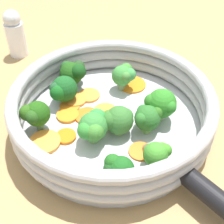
% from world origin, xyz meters
% --- Properties ---
extents(ground_plane, '(4.00, 4.00, 0.00)m').
position_xyz_m(ground_plane, '(0.00, 0.00, 0.00)').
color(ground_plane, '#9B7A4C').
extents(skillet, '(0.29, 0.29, 0.02)m').
position_xyz_m(skillet, '(0.00, 0.00, 0.01)').
color(skillet, '#B2B5B7').
rests_on(skillet, ground_plane).
extents(skillet_rim_wall, '(0.31, 0.31, 0.06)m').
position_xyz_m(skillet_rim_wall, '(0.00, 0.00, 0.05)').
color(skillet_rim_wall, '#AFAEB0').
rests_on(skillet_rim_wall, skillet).
extents(skillet_rivet_left, '(0.01, 0.01, 0.01)m').
position_xyz_m(skillet_rivet_left, '(-0.04, -0.13, 0.02)').
color(skillet_rivet_left, '#AEB1B7').
rests_on(skillet_rivet_left, skillet).
extents(skillet_rivet_right, '(0.01, 0.01, 0.01)m').
position_xyz_m(skillet_rivet_right, '(0.04, -0.13, 0.02)').
color(skillet_rivet_right, '#B3B8B4').
rests_on(skillet_rivet_right, skillet).
extents(carrot_slice_0, '(0.06, 0.06, 0.00)m').
position_xyz_m(carrot_slice_0, '(0.08, 0.04, 0.02)').
color(carrot_slice_0, orange).
rests_on(carrot_slice_0, skillet).
extents(carrot_slice_1, '(0.05, 0.05, 0.01)m').
position_xyz_m(carrot_slice_1, '(-0.11, 0.02, 0.02)').
color(carrot_slice_1, orange).
rests_on(carrot_slice_1, skillet).
extents(carrot_slice_2, '(0.04, 0.04, 0.00)m').
position_xyz_m(carrot_slice_2, '(0.01, 0.07, 0.02)').
color(carrot_slice_2, orange).
rests_on(carrot_slice_2, skillet).
extents(carrot_slice_3, '(0.05, 0.05, 0.00)m').
position_xyz_m(carrot_slice_3, '(-0.05, 0.05, 0.02)').
color(carrot_slice_3, orange).
rests_on(carrot_slice_3, skillet).
extents(carrot_slice_4, '(0.06, 0.06, 0.01)m').
position_xyz_m(carrot_slice_4, '(0.00, -0.01, 0.02)').
color(carrot_slice_4, '#F8913D').
rests_on(carrot_slice_4, skillet).
extents(carrot_slice_5, '(0.04, 0.04, 0.01)m').
position_xyz_m(carrot_slice_5, '(-0.08, 0.01, 0.02)').
color(carrot_slice_5, orange).
rests_on(carrot_slice_5, skillet).
extents(carrot_slice_6, '(0.04, 0.04, 0.00)m').
position_xyz_m(carrot_slice_6, '(-0.01, -0.08, 0.02)').
color(carrot_slice_6, orange).
rests_on(carrot_slice_6, skillet).
extents(carrot_slice_7, '(0.05, 0.05, 0.00)m').
position_xyz_m(carrot_slice_7, '(-0.03, 0.03, 0.02)').
color(carrot_slice_7, orange).
rests_on(carrot_slice_7, skillet).
extents(carrot_slice_8, '(0.05, 0.05, 0.01)m').
position_xyz_m(carrot_slice_8, '(-0.00, 0.02, 0.02)').
color(carrot_slice_8, orange).
rests_on(carrot_slice_8, skillet).
extents(carrot_slice_9, '(0.04, 0.04, 0.00)m').
position_xyz_m(carrot_slice_9, '(-0.03, 0.07, 0.02)').
color(carrot_slice_9, orange).
rests_on(carrot_slice_9, skillet).
extents(carrot_slice_10, '(0.05, 0.05, 0.00)m').
position_xyz_m(carrot_slice_10, '(-0.02, 0.07, 0.02)').
color(carrot_slice_10, orange).
rests_on(carrot_slice_10, skillet).
extents(broccoli_floret_0, '(0.05, 0.04, 0.05)m').
position_xyz_m(broccoli_floret_0, '(-0.04, 0.08, 0.04)').
color(broccoli_floret_0, '#70A45A').
rests_on(broccoli_floret_0, skillet).
extents(broccoli_floret_1, '(0.04, 0.04, 0.05)m').
position_xyz_m(broccoli_floret_1, '(-0.10, 0.05, 0.05)').
color(broccoli_floret_1, '#608555').
rests_on(broccoli_floret_1, skillet).
extents(broccoli_floret_2, '(0.05, 0.05, 0.05)m').
position_xyz_m(broccoli_floret_2, '(-0.05, -0.02, 0.05)').
color(broccoli_floret_2, '#72A356').
rests_on(broccoli_floret_2, skillet).
extents(broccoli_floret_3, '(0.04, 0.04, 0.05)m').
position_xyz_m(broccoli_floret_3, '(0.06, 0.05, 0.05)').
color(broccoli_floret_3, '#86A569').
rests_on(broccoli_floret_3, skillet).
extents(broccoli_floret_4, '(0.04, 0.03, 0.04)m').
position_xyz_m(broccoli_floret_4, '(-0.01, -0.11, 0.04)').
color(broccoli_floret_4, '#7BAF5C').
rests_on(broccoli_floret_4, skillet).
extents(broccoli_floret_5, '(0.04, 0.04, 0.04)m').
position_xyz_m(broccoli_floret_5, '(0.02, -0.05, 0.04)').
color(broccoli_floret_5, '#7AA25A').
rests_on(broccoli_floret_5, skillet).
extents(broccoli_floret_6, '(0.04, 0.04, 0.04)m').
position_xyz_m(broccoli_floret_6, '(-0.07, -0.09, 0.04)').
color(broccoli_floret_6, '#8EAB5E').
rests_on(broccoli_floret_6, skillet).
extents(broccoli_floret_7, '(0.05, 0.04, 0.05)m').
position_xyz_m(broccoli_floret_7, '(-0.01, -0.03, 0.04)').
color(broccoli_floret_7, '#89AF63').
rests_on(broccoli_floret_7, skillet).
extents(broccoli_floret_8, '(0.04, 0.05, 0.05)m').
position_xyz_m(broccoli_floret_8, '(0.01, 0.11, 0.05)').
color(broccoli_floret_8, '#6E8D50').
rests_on(broccoli_floret_8, skillet).
extents(broccoli_floret_9, '(0.05, 0.05, 0.05)m').
position_xyz_m(broccoli_floret_9, '(0.06, -0.05, 0.05)').
color(broccoli_floret_9, '#6B9754').
rests_on(broccoli_floret_9, skillet).
extents(mushroom_piece_0, '(0.03, 0.03, 0.01)m').
position_xyz_m(mushroom_piece_0, '(0.00, -0.09, 0.02)').
color(mushroom_piece_0, brown).
rests_on(mushroom_piece_0, skillet).
extents(salt_shaker, '(0.04, 0.04, 0.10)m').
position_xyz_m(salt_shaker, '(-0.01, 0.29, 0.05)').
color(salt_shaker, white).
rests_on(salt_shaker, ground_plane).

